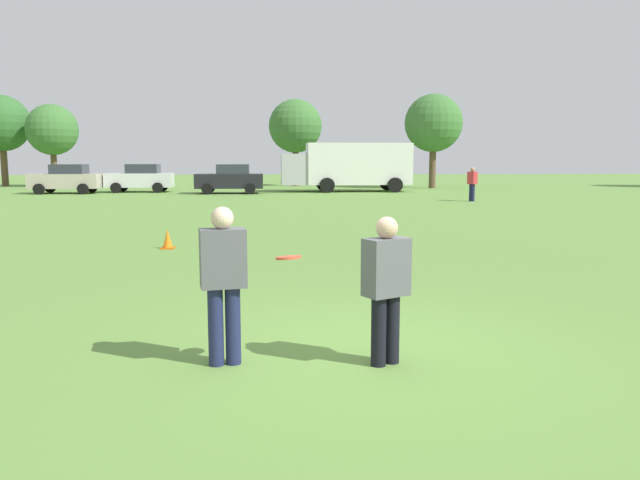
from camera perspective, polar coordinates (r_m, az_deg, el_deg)
name	(u,v)px	position (r m, az deg, el deg)	size (l,w,h in m)	color
ground_plane	(363,353)	(7.13, 3.99, -10.36)	(156.48, 156.48, 0.00)	#608C3D
player_thrower	(223,277)	(6.56, -8.94, -3.38)	(0.52, 0.36, 1.70)	#1E234C
player_defender	(386,283)	(6.54, 6.14, -3.94)	(0.54, 0.46, 1.59)	black
frisbee	(288,257)	(6.37, -2.94, -1.63)	(0.27, 0.27, 0.07)	#E54C33
traffic_cone	(168,239)	(15.47, -13.94, 0.06)	(0.32, 0.32, 0.48)	#D8590C
parked_car_near_left	(66,179)	(41.75, -22.43, 5.27)	(4.24, 2.30, 1.82)	#B7AD99
parked_car_mid_left	(140,178)	(41.89, -16.30, 5.54)	(4.24, 2.30, 1.82)	silver
parked_car_center	(230,179)	(39.06, -8.32, 5.64)	(4.24, 2.30, 1.82)	black
box_truck	(349,165)	(40.95, 2.69, 6.96)	(8.56, 3.16, 3.18)	white
bystander_field_marshal	(472,182)	(32.56, 13.92, 5.23)	(0.45, 0.55, 1.74)	#1E234C
tree_west_maple	(1,124)	(54.98, -27.41, 9.56)	(4.38, 4.38, 7.11)	brown
tree_center_elm	(52,130)	(52.01, -23.57, 9.32)	(3.88, 3.88, 6.30)	brown
tree_east_birch	(295,126)	(49.43, -2.30, 10.47)	(4.20, 4.20, 6.82)	brown
tree_east_oak	(433,123)	(46.50, 10.47, 10.57)	(4.22, 4.22, 6.86)	brown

